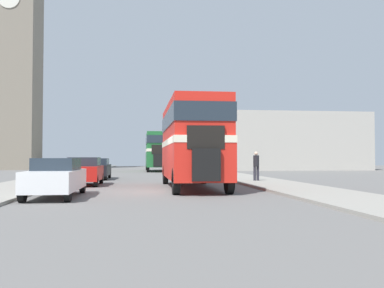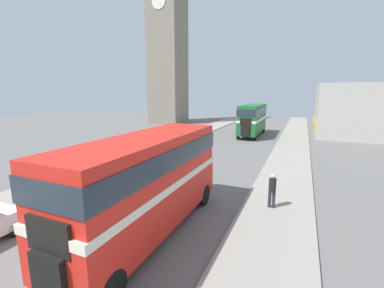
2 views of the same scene
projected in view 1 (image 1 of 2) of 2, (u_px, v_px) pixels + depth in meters
The scene contains 10 objects.
ground_plane at pixel (155, 192), 18.82m from camera, with size 120.00×120.00×0.00m, color slate.
sidewalk_right at pixel (302, 190), 19.63m from camera, with size 3.50×120.00×0.12m.
double_decker_bus at pixel (192, 138), 21.46m from camera, with size 2.55×9.39×4.19m.
bus_distant at pixel (157, 149), 48.54m from camera, with size 2.42×9.33×4.28m.
car_parked_near at pixel (56, 177), 16.48m from camera, with size 1.70×4.66×1.51m.
car_parked_mid at pixel (84, 171), 23.62m from camera, with size 1.79×3.94×1.55m.
car_parked_far at pixel (97, 168), 30.41m from camera, with size 1.68×4.53×1.48m.
pedestrian_walking at pixel (256, 164), 26.33m from camera, with size 0.36×0.36×1.78m.
church_tower at pixel (15, 26), 56.42m from camera, with size 6.27×6.27×37.10m.
shop_building_block at pixel (288, 142), 55.19m from camera, with size 18.34×9.67×7.09m.
Camera 1 is at (-0.66, -18.94, 1.53)m, focal length 40.00 mm.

